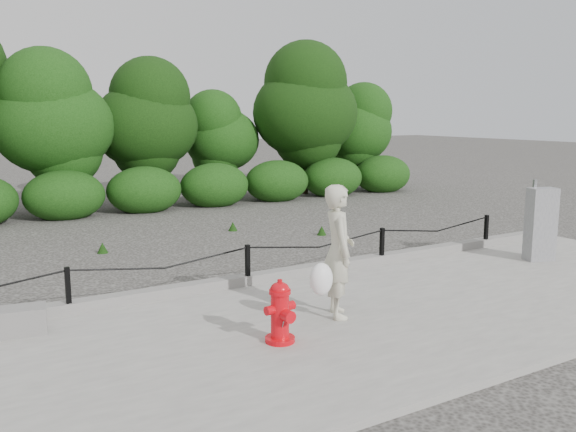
{
  "coord_description": "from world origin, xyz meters",
  "views": [
    {
      "loc": [
        -3.92,
        -7.64,
        2.56
      ],
      "look_at": [
        0.8,
        0.2,
        1.0
      ],
      "focal_mm": 38.0,
      "sensor_mm": 36.0,
      "label": 1
    }
  ],
  "objects_px": {
    "pedestrian": "(337,253)",
    "concrete_block": "(0,323)",
    "fire_hydrant": "(280,312)",
    "utility_cabinet": "(541,224)"
  },
  "relations": [
    {
      "from": "pedestrian",
      "to": "concrete_block",
      "type": "xyz_separation_m",
      "value": [
        -3.62,
        1.38,
        -0.64
      ]
    },
    {
      "from": "concrete_block",
      "to": "utility_cabinet",
      "type": "relative_size",
      "value": 0.71
    },
    {
      "from": "pedestrian",
      "to": "concrete_block",
      "type": "distance_m",
      "value": 3.93
    },
    {
      "from": "concrete_block",
      "to": "pedestrian",
      "type": "bearing_deg",
      "value": -20.87
    },
    {
      "from": "pedestrian",
      "to": "utility_cabinet",
      "type": "bearing_deg",
      "value": -59.24
    },
    {
      "from": "utility_cabinet",
      "to": "concrete_block",
      "type": "bearing_deg",
      "value": -167.63
    },
    {
      "from": "fire_hydrant",
      "to": "pedestrian",
      "type": "bearing_deg",
      "value": 14.38
    },
    {
      "from": "fire_hydrant",
      "to": "concrete_block",
      "type": "height_order",
      "value": "fire_hydrant"
    },
    {
      "from": "fire_hydrant",
      "to": "concrete_block",
      "type": "bearing_deg",
      "value": 139.75
    },
    {
      "from": "concrete_block",
      "to": "utility_cabinet",
      "type": "distance_m",
      "value": 8.31
    }
  ]
}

